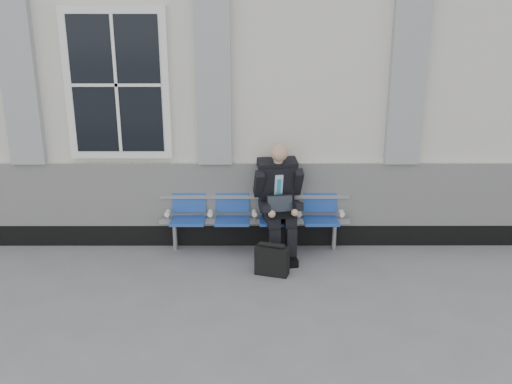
{
  "coord_description": "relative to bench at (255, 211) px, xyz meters",
  "views": [
    {
      "loc": [
        2.14,
        -5.98,
        3.21
      ],
      "look_at": [
        2.15,
        0.9,
        0.97
      ],
      "focal_mm": 40.0,
      "sensor_mm": 36.0,
      "label": 1
    }
  ],
  "objects": [
    {
      "name": "businessman",
      "position": [
        0.32,
        -0.14,
        0.26
      ],
      "size": [
        0.67,
        0.9,
        1.53
      ],
      "color": "black",
      "rests_on": "ground"
    },
    {
      "name": "station_building",
      "position": [
        -2.15,
        2.15,
        1.67
      ],
      "size": [
        14.4,
        4.4,
        4.49
      ],
      "color": "beige",
      "rests_on": "ground"
    },
    {
      "name": "briefcase",
      "position": [
        0.22,
        -0.8,
        -0.36
      ],
      "size": [
        0.45,
        0.29,
        0.42
      ],
      "color": "black",
      "rests_on": "ground"
    },
    {
      "name": "bench",
      "position": [
        0.0,
        0.0,
        0.0
      ],
      "size": [
        2.6,
        0.47,
        0.91
      ],
      "color": "#9EA0A3",
      "rests_on": "ground"
    },
    {
      "name": "ground",
      "position": [
        -2.13,
        -1.32,
        -0.55
      ],
      "size": [
        70.0,
        70.0,
        0.0
      ],
      "primitive_type": "plane",
      "color": "slate",
      "rests_on": "ground"
    }
  ]
}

